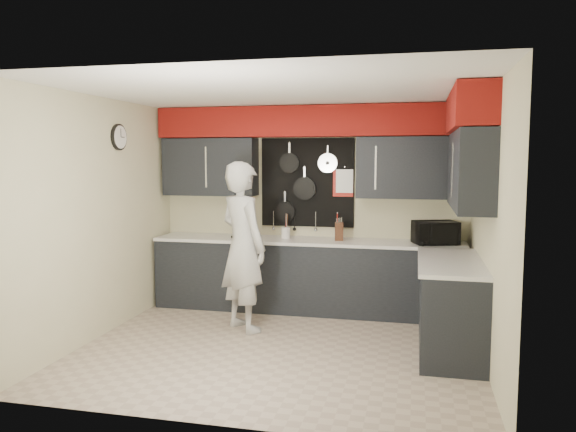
% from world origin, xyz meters
% --- Properties ---
extents(ground, '(4.00, 4.00, 0.00)m').
position_xyz_m(ground, '(0.00, 0.00, 0.00)').
color(ground, tan).
rests_on(ground, ground).
extents(back_wall_assembly, '(4.00, 0.36, 2.60)m').
position_xyz_m(back_wall_assembly, '(0.01, 1.60, 2.01)').
color(back_wall_assembly, beige).
rests_on(back_wall_assembly, ground).
extents(right_wall_assembly, '(0.36, 3.50, 2.60)m').
position_xyz_m(right_wall_assembly, '(1.85, 0.26, 1.94)').
color(right_wall_assembly, beige).
rests_on(right_wall_assembly, ground).
extents(left_wall_assembly, '(0.05, 3.50, 2.60)m').
position_xyz_m(left_wall_assembly, '(-1.99, 0.02, 1.33)').
color(left_wall_assembly, beige).
rests_on(left_wall_assembly, ground).
extents(base_cabinets, '(3.95, 2.20, 0.92)m').
position_xyz_m(base_cabinets, '(0.49, 1.13, 0.46)').
color(base_cabinets, black).
rests_on(base_cabinets, ground).
extents(microwave, '(0.58, 0.48, 0.28)m').
position_xyz_m(microwave, '(1.57, 1.40, 1.06)').
color(microwave, black).
rests_on(microwave, base_cabinets).
extents(knife_block, '(0.12, 0.12, 0.23)m').
position_xyz_m(knife_block, '(0.41, 1.45, 1.03)').
color(knife_block, '#371911').
rests_on(knife_block, base_cabinets).
extents(utensil_crock, '(0.11, 0.11, 0.14)m').
position_xyz_m(utensil_crock, '(-0.28, 1.47, 0.99)').
color(utensil_crock, white).
rests_on(utensil_crock, base_cabinets).
extents(coffee_maker, '(0.20, 0.23, 0.30)m').
position_xyz_m(coffee_maker, '(-0.87, 1.45, 1.07)').
color(coffee_maker, black).
rests_on(coffee_maker, base_cabinets).
extents(person, '(0.83, 0.79, 1.91)m').
position_xyz_m(person, '(-0.55, 0.52, 0.95)').
color(person, '#BBBBB8').
rests_on(person, ground).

